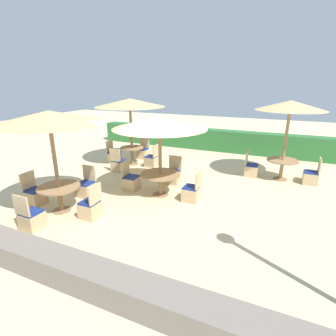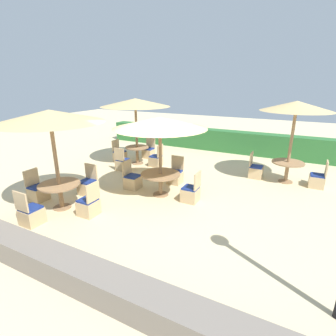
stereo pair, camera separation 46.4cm
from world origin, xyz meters
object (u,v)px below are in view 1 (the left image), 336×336
object	(u,v)px
patio_chair_back_left_north	(143,152)
patio_chair_center_north	(173,176)
parasol_back_right	(291,106)
round_table_center	(160,178)
round_table_front_left	(59,191)
parasol_back_left	(130,103)
patio_chair_back_left_south	(118,164)
round_table_back_right	(282,164)
patio_chair_center_west	(131,181)
patio_chair_back_left_west	(114,156)
patio_chair_front_left_south	(31,219)
patio_chair_back_right_west	(251,169)
parasol_front_left	(49,118)
round_table_back_left	(132,151)
patio_chair_front_left_north	(86,188)
patio_chair_back_right_east	(311,177)
patio_chair_front_left_west	(35,195)
patio_chair_back_left_east	(152,160)
patio_chair_center_east	(192,192)
parasol_center	(160,123)
patio_chair_front_left_east	(90,208)

from	to	relation	value
patio_chair_back_left_north	patio_chair_center_north	distance (m)	3.39
parasol_back_right	round_table_center	xyz separation A→B (m)	(-3.37, -2.98, -2.02)
round_table_front_left	parasol_back_right	bearing A→B (deg)	43.01
parasol_back_left	patio_chair_back_left_south	world-z (taller)	parasol_back_left
patio_chair_back_left_north	round_table_back_right	xyz separation A→B (m)	(5.89, -0.43, 0.31)
patio_chair_back_left_south	patio_chair_center_west	xyz separation A→B (m)	(1.41, -1.38, 0.00)
parasol_back_left	parasol_back_right	world-z (taller)	parasol_back_right
parasol_back_left	round_table_front_left	distance (m)	4.90
patio_chair_back_left_west	patio_chair_front_left_south	bearing A→B (deg)	14.70
patio_chair_back_right_west	patio_chair_front_left_south	size ratio (longest dim) A/B	1.00
parasol_back_left	round_table_front_left	bearing A→B (deg)	-84.20
patio_chair_center_west	parasol_front_left	bearing A→B (deg)	-23.99
round_table_back_left	patio_chair_front_left_north	size ratio (longest dim) A/B	1.06
patio_chair_back_right_east	patio_chair_front_left_west	distance (m)	8.87
round_table_back_right	patio_chair_center_west	distance (m)	5.35
round_table_back_left	patio_chair_back_left_east	world-z (taller)	patio_chair_back_left_east
patio_chair_center_east	parasol_center	bearing A→B (deg)	90.02
round_table_back_left	patio_chair_back_left_north	distance (m)	1.04
patio_chair_back_left_west	round_table_center	xyz separation A→B (m)	(3.39, -2.37, 0.31)
patio_chair_center_east	patio_chair_front_left_east	xyz separation A→B (m)	(-2.07, -2.00, 0.00)
patio_chair_back_left_east	patio_chair_back_right_west	size ratio (longest dim) A/B	1.00
patio_chair_back_left_north	patio_chair_center_north	size ratio (longest dim) A/B	1.00
round_table_center	patio_chair_back_right_east	bearing A→B (deg)	34.13
patio_chair_front_left_east	round_table_back_right	bearing A→B (deg)	-41.60
parasol_center	patio_chair_front_left_south	xyz separation A→B (m)	(-1.97, -3.01, -1.97)
patio_chair_back_right_east	patio_chair_front_left_west	bearing A→B (deg)	123.81
round_table_back_right	patio_chair_back_right_west	size ratio (longest dim) A/B	1.14
parasol_back_left	parasol_front_left	xyz separation A→B (m)	(0.45, -4.46, -0.02)
parasol_back_right	parasol_back_left	bearing A→B (deg)	-174.49
patio_chair_front_left_east	patio_chair_back_right_west	bearing A→B (deg)	-34.42
round_table_back_left	parasol_back_right	distance (m)	6.21
patio_chair_back_right_east	patio_chair_front_left_north	xyz separation A→B (m)	(-6.38, -3.91, 0.00)
patio_chair_back_left_west	round_table_center	bearing A→B (deg)	54.97
patio_chair_back_left_east	patio_chair_back_left_south	bearing A→B (deg)	138.03
round_table_front_left	patio_chair_back_left_west	bearing A→B (deg)	107.18
patio_chair_back_left_north	patio_chair_back_left_west	xyz separation A→B (m)	(-0.87, -1.04, 0.00)
round_table_back_left	patio_chair_back_right_east	bearing A→B (deg)	4.30
parasol_back_left	patio_chair_back_right_west	bearing A→B (deg)	6.27
patio_chair_back_left_east	patio_chair_back_right_west	bearing A→B (deg)	-82.86
patio_chair_center_east	patio_chair_center_north	size ratio (longest dim) A/B	1.00
round_table_center	patio_chair_back_left_north	bearing A→B (deg)	126.39
patio_chair_front_left_south	patio_chair_front_left_east	xyz separation A→B (m)	(0.92, 1.01, 0.00)
patio_chair_front_left_north	patio_chair_back_left_south	bearing A→B (deg)	-79.32
patio_chair_center_west	parasol_front_left	size ratio (longest dim) A/B	0.34
patio_chair_center_north	patio_chair_front_left_north	distance (m)	2.90
parasol_front_left	patio_chair_front_left_north	distance (m)	2.50
patio_chair_back_right_west	patio_chair_front_left_north	world-z (taller)	same
patio_chair_front_left_south	parasol_back_right	bearing A→B (deg)	48.28
parasol_center	round_table_center	distance (m)	1.66
patio_chair_back_left_south	patio_chair_front_left_north	world-z (taller)	same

